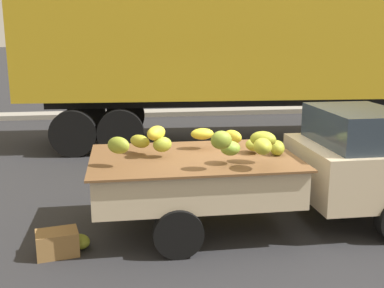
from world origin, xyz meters
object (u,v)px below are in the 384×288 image
Objects in this scene: semi_trailer at (261,43)px; produce_crate at (57,243)px; pickup_truck at (329,164)px; fallen_banana_bunch_near_tailgate at (80,242)px.

produce_crate is at bearing -122.89° from semi_trailer.
produce_crate is at bearing -171.73° from pickup_truck.
pickup_truck is at bearing -92.42° from semi_trailer.
produce_crate is (-0.26, -0.13, 0.06)m from fallen_banana_bunch_near_tailgate.
semi_trailer is 7.85m from produce_crate.
semi_trailer reaches higher than pickup_truck.
pickup_truck is at bearing 6.84° from fallen_banana_bunch_near_tailgate.
pickup_truck is at bearing 8.32° from produce_crate.
fallen_banana_bunch_near_tailgate is 0.54× the size of produce_crate.
produce_crate is (-4.41, -6.04, -2.38)m from semi_trailer.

